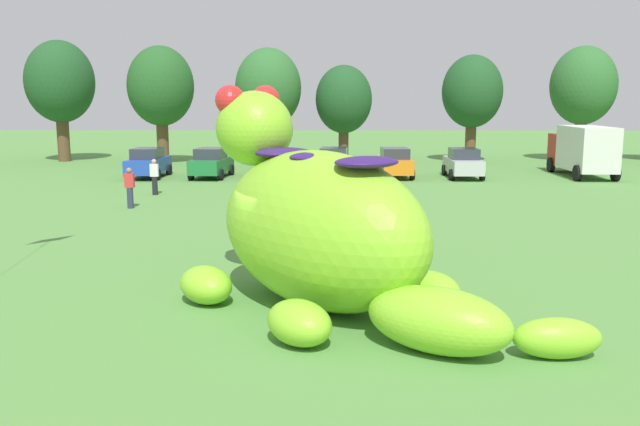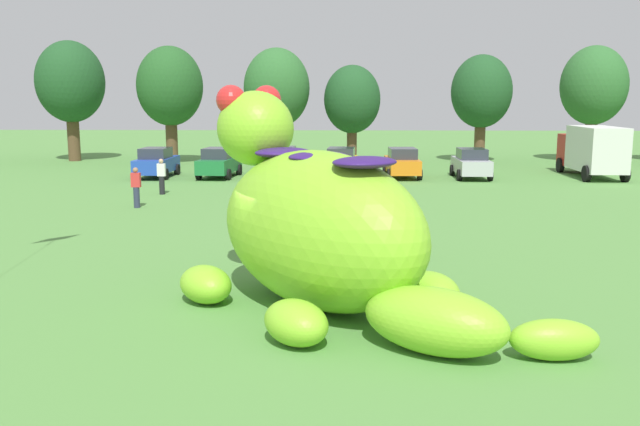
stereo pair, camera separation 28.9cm
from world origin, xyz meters
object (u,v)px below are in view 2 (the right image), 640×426
car_silver (471,163)px  spectator_wandering (136,188)px  box_truck (592,150)px  spectator_near_inflatable (402,228)px  car_green (219,163)px  car_red (282,161)px  car_blue (156,162)px  giant_inflatable_creature (320,227)px  spectator_by_cars (317,194)px  car_yellow (341,162)px  spectator_mid_field (162,177)px  car_orange (402,163)px

car_silver → spectator_wandering: car_silver is taller
box_truck → spectator_near_inflatable: 24.08m
car_green → car_red: same height
car_blue → car_red: same height
giant_inflatable_creature → spectator_by_cars: 11.75m
car_yellow → car_silver: (7.44, -0.39, 0.00)m
car_green → spectator_by_cars: 14.08m
car_green → spectator_by_cars: size_ratio=2.48×
car_red → box_truck: 18.10m
spectator_mid_field → spectator_by_cars: (7.63, -5.67, 0.00)m
car_yellow → car_silver: same height
car_yellow → car_orange: (3.52, -0.15, 0.00)m
car_blue → spectator_by_cars: (9.76, -12.66, -0.01)m
car_yellow → box_truck: bearing=1.8°
giant_inflatable_creature → car_blue: size_ratio=2.06×
car_yellow → car_orange: same height
car_yellow → spectator_wandering: car_yellow is taller
giant_inflatable_creature → car_blue: (-10.23, 24.36, -0.94)m
box_truck → spectator_wandering: size_ratio=3.75×
car_red → box_truck: size_ratio=0.65×
spectator_mid_field → spectator_wandering: (-0.03, -3.98, 0.00)m
giant_inflatable_creature → car_green: bearing=105.1°
car_silver → spectator_by_cars: bearing=-123.5°
car_yellow → car_orange: bearing=-2.5°
giant_inflatable_creature → car_silver: size_ratio=2.08×
car_green → spectator_wandering: 11.11m
giant_inflatable_creature → spectator_mid_field: giant_inflatable_creature is taller
car_blue → car_silver: bearing=0.1°
car_orange → spectator_near_inflatable: bearing=-95.1°
car_red → spectator_wandering: 13.10m
spectator_wandering → car_silver: bearing=34.4°
spectator_near_inflatable → spectator_wandering: bearing=140.6°
car_yellow → spectator_by_cars: size_ratio=2.46×
car_red → spectator_near_inflatable: car_red is taller
car_red → spectator_mid_field: 9.54m
car_green → spectator_by_cars: (6.11, -12.68, -0.01)m
car_yellow → spectator_mid_field: (-8.60, -7.40, -0.01)m
car_orange → car_green: bearing=-178.7°
car_red → spectator_wandering: (-5.11, -12.06, -0.01)m
car_red → car_silver: 11.01m
car_yellow → car_orange: 3.52m
car_orange → spectator_by_cars: bearing=-109.2°
car_blue → spectator_near_inflatable: 23.16m
spectator_near_inflatable → spectator_mid_field: 16.25m
spectator_near_inflatable → giant_inflatable_creature: bearing=-115.0°
spectator_wandering → car_red: bearing=67.0°
giant_inflatable_creature → car_green: size_ratio=2.01×
giant_inflatable_creature → car_yellow: (0.50, 24.77, -0.94)m
car_red → box_truck: box_truck is taller
car_red → spectator_mid_field: car_red is taller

